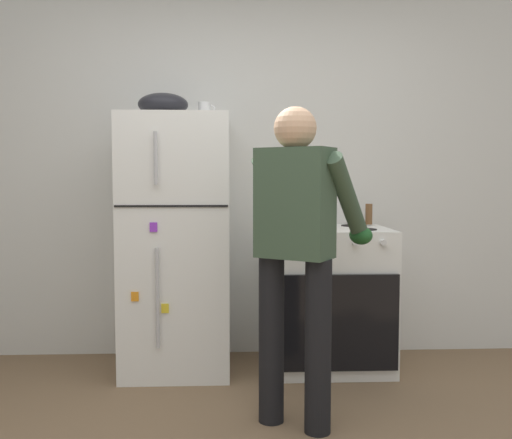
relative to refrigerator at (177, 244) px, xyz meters
name	(u,v)px	position (x,y,z in m)	size (l,w,h in m)	color
kitchen_wall_back	(245,164)	(0.45, 0.38, 0.53)	(6.00, 0.10, 2.70)	silver
refrigerator	(177,244)	(0.00, 0.00, 0.00)	(0.68, 0.72, 1.65)	white
stove_range	(330,298)	(1.01, -0.01, -0.36)	(0.76, 0.67, 0.93)	white
person_cook	(298,238)	(0.68, -0.90, 0.13)	(0.66, 0.71, 1.60)	black
red_pot	(308,220)	(0.85, -0.05, 0.16)	(0.32, 0.22, 0.10)	orange
coffee_mug	(205,110)	(0.18, 0.05, 0.87)	(0.11, 0.08, 0.10)	silver
pepper_mill	(369,214)	(1.31, 0.20, 0.18)	(0.05, 0.05, 0.14)	brown
mixing_bowl	(163,105)	(-0.08, 0.00, 0.90)	(0.32, 0.32, 0.14)	black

